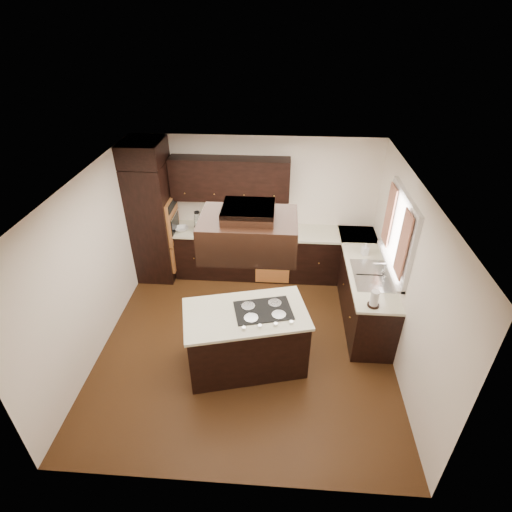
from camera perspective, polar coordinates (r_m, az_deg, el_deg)
name	(u,v)px	position (r m, az deg, el deg)	size (l,w,h in m)	color
floor	(247,342)	(6.14, -1.35, -12.19)	(4.20, 4.20, 0.02)	#543115
ceiling	(244,185)	(4.72, -1.75, 10.13)	(4.20, 4.20, 0.02)	silver
wall_back	(256,206)	(7.16, 0.05, 7.19)	(4.20, 0.02, 2.50)	white
wall_front	(223,409)	(3.81, -4.67, -20.94)	(4.20, 0.02, 2.50)	white
wall_left	(92,267)	(5.89, -22.41, -1.49)	(0.02, 4.20, 2.50)	white
wall_right	(406,280)	(5.56, 20.69, -3.22)	(0.02, 4.20, 2.50)	white
oven_column	(153,223)	(7.22, -14.43, 4.66)	(0.65, 0.75, 2.12)	black
wall_oven_face	(173,220)	(7.09, -11.80, 5.04)	(0.05, 0.62, 0.78)	#C77739
base_cabinets_back	(257,254)	(7.27, 0.15, 0.35)	(2.93, 0.60, 0.88)	black
base_cabinets_right	(363,287)	(6.65, 15.00, -4.33)	(0.60, 2.40, 0.88)	black
countertop_back	(257,232)	(7.02, 0.15, 3.47)	(2.93, 0.63, 0.04)	beige
countertop_right	(366,263)	(6.39, 15.44, -1.02)	(0.63, 2.40, 0.04)	beige
upper_cabinets	(230,179)	(6.81, -3.73, 10.91)	(2.00, 0.34, 0.72)	black
dishwasher_front	(272,265)	(7.04, 2.37, -1.31)	(0.60, 0.05, 0.72)	#C77739
window_frame	(399,233)	(5.80, 19.80, 3.17)	(0.06, 1.32, 1.12)	silver
window_pane	(401,233)	(5.81, 20.07, 3.16)	(0.00, 1.20, 1.00)	white
curtain_left	(403,245)	(5.41, 20.26, 1.49)	(0.02, 0.34, 0.90)	beige
curtain_right	(389,215)	(6.12, 18.48, 5.53)	(0.02, 0.34, 0.90)	beige
sink_rim	(371,275)	(6.10, 16.12, -2.64)	(0.52, 0.84, 0.01)	silver
island	(246,340)	(5.53, -1.44, -11.89)	(1.54, 0.84, 0.88)	black
island_top	(246,314)	(5.22, -1.51, -8.27)	(1.60, 0.90, 0.04)	beige
cooktop	(263,310)	(5.23, 1.04, -7.76)	(0.73, 0.49, 0.01)	black
range_hood	(249,234)	(4.37, -1.06, 3.11)	(1.05, 0.72, 0.42)	black
hood_duct	(248,212)	(4.25, -1.10, 6.35)	(0.55, 0.50, 0.13)	black
blender_base	(198,229)	(7.04, -8.24, 3.85)	(0.15, 0.15, 0.10)	silver
blender_pitcher	(198,220)	(6.96, -8.35, 5.15)	(0.13, 0.13, 0.26)	silver
spice_rack	(220,224)	(6.94, -5.14, 4.56)	(0.36, 0.09, 0.30)	black
mixing_bowl	(182,229)	(7.14, -10.59, 3.82)	(0.24, 0.24, 0.06)	silver
soap_bottle	(365,249)	(6.52, 15.33, 0.97)	(0.09, 0.09, 0.20)	silver
paper_towel	(374,299)	(5.45, 16.56, -5.88)	(0.11, 0.11, 0.24)	silver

